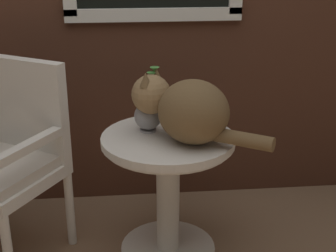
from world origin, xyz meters
TOP-DOWN VIEW (x-y plane):
  - wicker_side_table at (0.18, 0.26)m, footprint 0.63×0.63m
  - wicker_chair at (-0.59, 0.38)m, footprint 0.70×0.68m
  - cat at (0.26, 0.19)m, footprint 0.60×0.43m
  - pewter_vase_with_ivy at (0.10, 0.33)m, footprint 0.13×0.13m

SIDE VIEW (x-z plane):
  - wicker_side_table at x=0.18m, z-range 0.12..0.76m
  - wicker_chair at x=-0.59m, z-range 0.05..1.02m
  - pewter_vase_with_ivy at x=0.10m, z-range 0.58..0.89m
  - cat at x=0.26m, z-range 0.64..0.95m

